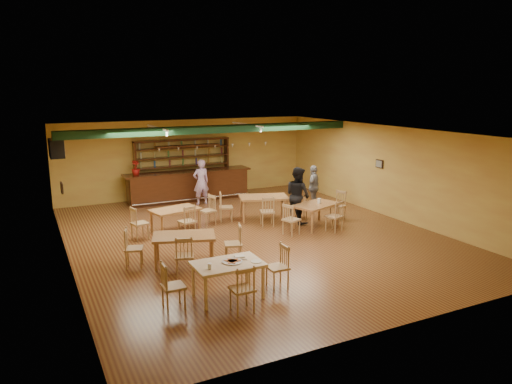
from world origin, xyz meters
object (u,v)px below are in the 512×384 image
dining_table_a (175,220)px  dining_table_b (264,208)px  bar_counter (189,186)px  dining_table_d (316,215)px  dining_table_c (184,249)px  patron_bar (201,182)px  near_table (228,280)px  patron_right_a (298,195)px

dining_table_a → dining_table_b: 2.96m
dining_table_a → dining_table_b: size_ratio=0.90×
bar_counter → dining_table_b: bar_counter is taller
bar_counter → dining_table_d: 5.67m
bar_counter → dining_table_b: 3.93m
dining_table_b → dining_table_c: bearing=-124.4°
bar_counter → patron_bar: patron_bar is taller
dining_table_b → near_table: (-3.35, -4.96, -0.01)m
bar_counter → near_table: bar_counter is taller
dining_table_d → patron_bar: size_ratio=0.86×
near_table → dining_table_a: bearing=85.6°
dining_table_c → near_table: near_table is taller
dining_table_a → dining_table_b: dining_table_b is taller
dining_table_c → dining_table_d: dining_table_c is taller
bar_counter → dining_table_a: bearing=-113.9°
patron_right_a → dining_table_c: bearing=103.3°
bar_counter → dining_table_a: bar_counter is taller
bar_counter → near_table: bearing=-103.2°
dining_table_c → patron_bar: patron_bar is taller
dining_table_d → bar_counter: bearing=95.5°
dining_table_d → patron_right_a: size_ratio=0.80×
dining_table_b → near_table: dining_table_b is taller
bar_counter → near_table: (-2.04, -8.66, -0.19)m
dining_table_b → patron_bar: (-1.10, 2.87, 0.45)m
dining_table_b → dining_table_d: 1.80m
dining_table_c → patron_right_a: (4.36, 1.95, 0.53)m
patron_bar → patron_right_a: bearing=114.8°
patron_bar → bar_counter: bearing=-78.3°
dining_table_d → near_table: 5.66m
dining_table_a → dining_table_d: (4.03, -1.42, 0.01)m
dining_table_d → patron_bar: patron_bar is taller
bar_counter → patron_right_a: (2.11, -4.49, 0.33)m
dining_table_c → patron_bar: size_ratio=0.89×
dining_table_c → patron_right_a: bearing=41.8°
dining_table_c → patron_bar: bearing=84.0°
dining_table_c → dining_table_d: bearing=33.4°
bar_counter → dining_table_c: 6.83m
dining_table_b → near_table: size_ratio=1.11×
dining_table_a → patron_bar: patron_bar is taller
near_table → patron_right_a: patron_right_a is taller
bar_counter → dining_table_b: size_ratio=3.13×
bar_counter → patron_right_a: size_ratio=2.69×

